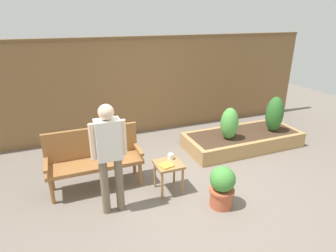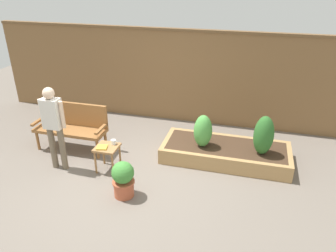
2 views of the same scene
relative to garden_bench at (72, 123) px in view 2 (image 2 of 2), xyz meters
name	(u,v)px [view 2 (image 2 of 2)]	position (x,y,z in m)	size (l,w,h in m)	color
ground_plane	(126,176)	(1.40, -0.69, -0.54)	(14.00, 14.00, 0.00)	#70665B
fence_back	(165,75)	(1.40, 1.91, 0.55)	(8.40, 0.14, 2.16)	brown
garden_bench	(72,123)	(0.00, 0.00, 0.00)	(1.44, 0.48, 0.94)	#936033
side_table	(107,151)	(1.02, -0.59, -0.15)	(0.40, 0.40, 0.48)	#9E7042
cup_on_table	(114,142)	(1.10, -0.47, -0.02)	(0.12, 0.09, 0.09)	white
book_on_table	(102,147)	(0.96, -0.66, -0.05)	(0.18, 0.17, 0.02)	gold
potted_boxwood	(123,179)	(1.58, -1.22, -0.22)	(0.36, 0.36, 0.62)	#B75638
raised_planter_bed	(225,153)	(3.04, 0.32, -0.39)	(2.40, 1.00, 0.30)	#AD8451
shrub_near_bench	(203,131)	(2.61, 0.20, 0.07)	(0.34, 0.34, 0.63)	brown
shrub_far_corner	(264,135)	(3.69, 0.20, 0.12)	(0.35, 0.35, 0.74)	brown
person_by_bench	(53,122)	(0.13, -0.76, 0.39)	(0.47, 0.20, 1.56)	#70604C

